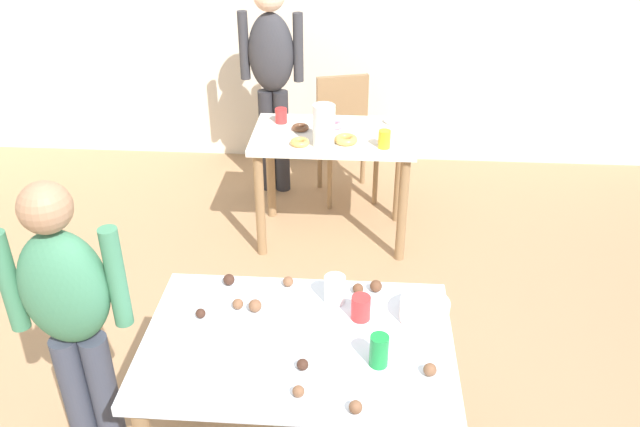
# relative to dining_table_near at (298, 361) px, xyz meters

# --- Properties ---
(dining_table_near) EXTENTS (1.13, 0.75, 0.75)m
(dining_table_near) POSITION_rel_dining_table_near_xyz_m (0.00, 0.00, 0.00)
(dining_table_near) COLOR silver
(dining_table_near) RESTS_ON ground_plane
(dining_table_far) EXTENTS (1.00, 0.61, 0.75)m
(dining_table_far) POSITION_rel_dining_table_near_xyz_m (0.03, 1.92, -0.02)
(dining_table_far) COLOR silver
(dining_table_far) RESTS_ON ground_plane
(chair_far_table) EXTENTS (0.49, 0.49, 0.87)m
(chair_far_table) POSITION_rel_dining_table_near_xyz_m (0.09, 2.58, -0.15)
(chair_far_table) COLOR olive
(chair_far_table) RESTS_ON ground_plane
(person_girl_near) EXTENTS (0.46, 0.24, 1.35)m
(person_girl_near) POSITION_rel_dining_table_near_xyz_m (-0.85, 0.01, 0.16)
(person_girl_near) COLOR #383D4C
(person_girl_near) RESTS_ON ground_plane
(person_adult_far) EXTENTS (0.45, 0.22, 1.54)m
(person_adult_far) POSITION_rel_dining_table_near_xyz_m (-0.44, 2.58, 0.28)
(person_adult_far) COLOR #28282D
(person_adult_far) RESTS_ON ground_plane
(mixing_bowl) EXTENTS (0.19, 0.19, 0.08)m
(mixing_bowl) POSITION_rel_dining_table_near_xyz_m (0.47, 0.15, 0.15)
(mixing_bowl) COLOR white
(mixing_bowl) RESTS_ON dining_table_near
(soda_can) EXTENTS (0.07, 0.07, 0.12)m
(soda_can) POSITION_rel_dining_table_near_xyz_m (0.29, -0.11, 0.17)
(soda_can) COLOR #198438
(soda_can) RESTS_ON dining_table_near
(fork_near) EXTENTS (0.17, 0.02, 0.01)m
(fork_near) POSITION_rel_dining_table_near_xyz_m (-0.13, 0.02, 0.11)
(fork_near) COLOR silver
(fork_near) RESTS_ON dining_table_near
(cup_near_0) EXTENTS (0.07, 0.07, 0.10)m
(cup_near_0) POSITION_rel_dining_table_near_xyz_m (0.23, 0.13, 0.16)
(cup_near_0) COLOR red
(cup_near_0) RESTS_ON dining_table_near
(cup_near_1) EXTENTS (0.08, 0.08, 0.11)m
(cup_near_1) POSITION_rel_dining_table_near_xyz_m (0.12, 0.23, 0.16)
(cup_near_1) COLOR white
(cup_near_1) RESTS_ON dining_table_near
(cake_ball_0) EXTENTS (0.04, 0.04, 0.04)m
(cake_ball_0) POSITION_rel_dining_table_near_xyz_m (0.21, 0.29, 0.13)
(cake_ball_0) COLOR brown
(cake_ball_0) RESTS_ON dining_table_near
(cake_ball_1) EXTENTS (0.04, 0.04, 0.04)m
(cake_ball_1) POSITION_rel_dining_table_near_xyz_m (0.22, -0.34, 0.13)
(cake_ball_1) COLOR brown
(cake_ball_1) RESTS_ON dining_table_near
(cake_ball_2) EXTENTS (0.05, 0.05, 0.05)m
(cake_ball_2) POSITION_rel_dining_table_near_xyz_m (-0.31, 0.31, 0.13)
(cake_ball_2) COLOR #3D2319
(cake_ball_2) RESTS_ON dining_table_near
(cake_ball_3) EXTENTS (0.04, 0.04, 0.04)m
(cake_ball_3) POSITION_rel_dining_table_near_xyz_m (-0.38, 0.10, 0.13)
(cake_ball_3) COLOR #3D2319
(cake_ball_3) RESTS_ON dining_table_near
(cake_ball_4) EXTENTS (0.04, 0.04, 0.04)m
(cake_ball_4) POSITION_rel_dining_table_near_xyz_m (0.03, -0.15, 0.13)
(cake_ball_4) COLOR #3D2319
(cake_ball_4) RESTS_ON dining_table_near
(cake_ball_5) EXTENTS (0.04, 0.04, 0.04)m
(cake_ball_5) POSITION_rel_dining_table_near_xyz_m (-0.25, 0.16, 0.13)
(cake_ball_5) COLOR brown
(cake_ball_5) RESTS_ON dining_table_near
(cake_ball_6) EXTENTS (0.04, 0.04, 0.04)m
(cake_ball_6) POSITION_rel_dining_table_near_xyz_m (0.03, -0.28, 0.13)
(cake_ball_6) COLOR brown
(cake_ball_6) RESTS_ON dining_table_near
(cake_ball_7) EXTENTS (0.05, 0.05, 0.05)m
(cake_ball_7) POSITION_rel_dining_table_near_xyz_m (0.47, -0.15, 0.13)
(cake_ball_7) COLOR brown
(cake_ball_7) RESTS_ON dining_table_near
(cake_ball_8) EXTENTS (0.05, 0.05, 0.05)m
(cake_ball_8) POSITION_rel_dining_table_near_xyz_m (-0.18, 0.15, 0.13)
(cake_ball_8) COLOR brown
(cake_ball_8) RESTS_ON dining_table_near
(cake_ball_9) EXTENTS (0.05, 0.05, 0.05)m
(cake_ball_9) POSITION_rel_dining_table_near_xyz_m (0.29, 0.31, 0.13)
(cake_ball_9) COLOR brown
(cake_ball_9) RESTS_ON dining_table_near
(cake_ball_10) EXTENTS (0.04, 0.04, 0.04)m
(cake_ball_10) POSITION_rel_dining_table_near_xyz_m (-0.07, 0.32, 0.13)
(cake_ball_10) COLOR brown
(cake_ball_10) RESTS_ON dining_table_near
(pitcher_far) EXTENTS (0.13, 0.13, 0.26)m
(pitcher_far) POSITION_rel_dining_table_near_xyz_m (-0.02, 1.73, 0.23)
(pitcher_far) COLOR white
(pitcher_far) RESTS_ON dining_table_far
(cup_far_0) EXTENTS (0.07, 0.07, 0.11)m
(cup_far_0) POSITION_rel_dining_table_near_xyz_m (-0.00, 2.13, 0.16)
(cup_far_0) COLOR white
(cup_far_0) RESTS_ON dining_table_far
(cup_far_1) EXTENTS (0.08, 0.08, 0.10)m
(cup_far_1) POSITION_rel_dining_table_near_xyz_m (-0.31, 2.07, 0.15)
(cup_far_1) COLOR red
(cup_far_1) RESTS_ON dining_table_far
(cup_far_2) EXTENTS (0.07, 0.07, 0.11)m
(cup_far_2) POSITION_rel_dining_table_near_xyz_m (0.34, 1.72, 0.16)
(cup_far_2) COLOR yellow
(cup_far_2) RESTS_ON dining_table_far
(donut_far_0) EXTENTS (0.11, 0.11, 0.03)m
(donut_far_0) POSITION_rel_dining_table_near_xyz_m (-0.18, 1.96, 0.12)
(donut_far_0) COLOR brown
(donut_far_0) RESTS_ON dining_table_far
(donut_far_1) EXTENTS (0.14, 0.14, 0.04)m
(donut_far_1) POSITION_rel_dining_table_near_xyz_m (0.11, 1.78, 0.13)
(donut_far_1) COLOR gold
(donut_far_1) RESTS_ON dining_table_far
(donut_far_2) EXTENTS (0.13, 0.13, 0.04)m
(donut_far_2) POSITION_rel_dining_table_near_xyz_m (0.03, 2.02, 0.13)
(donut_far_2) COLOR pink
(donut_far_2) RESTS_ON dining_table_far
(donut_far_3) EXTENTS (0.11, 0.11, 0.03)m
(donut_far_3) POSITION_rel_dining_table_near_xyz_m (0.40, 2.12, 0.12)
(donut_far_3) COLOR white
(donut_far_3) RESTS_ON dining_table_far
(donut_far_4) EXTENTS (0.12, 0.12, 0.03)m
(donut_far_4) POSITION_rel_dining_table_near_xyz_m (-0.16, 1.73, 0.12)
(donut_far_4) COLOR gold
(donut_far_4) RESTS_ON dining_table_far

